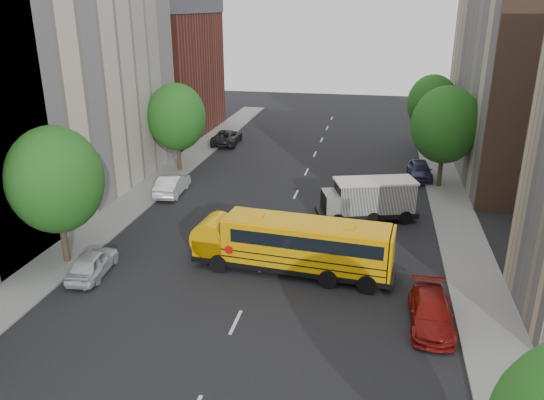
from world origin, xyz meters
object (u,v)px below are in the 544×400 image
(street_tree_5, at_px, (432,103))
(parked_car_1, at_px, (172,184))
(street_tree_1, at_px, (55,180))
(street_tree_4, at_px, (445,125))
(school_bus, at_px, (291,242))
(parked_car_3, at_px, (431,312))
(parked_car_0, at_px, (92,263))
(safari_truck, at_px, (368,199))
(street_tree_2, at_px, (177,117))
(parked_car_2, at_px, (227,137))
(parked_car_4, at_px, (420,170))

(street_tree_5, height_order, parked_car_1, street_tree_5)
(street_tree_1, bearing_deg, street_tree_4, 39.29)
(school_bus, bearing_deg, street_tree_5, 77.10)
(street_tree_5, relative_size, parked_car_3, 1.62)
(school_bus, xyz_separation_m, parked_car_0, (-10.48, -2.53, -1.03))
(street_tree_4, relative_size, safari_truck, 1.15)
(street_tree_5, distance_m, safari_truck, 21.13)
(safari_truck, bearing_deg, parked_car_0, -160.21)
(parked_car_1, height_order, parked_car_3, parked_car_1)
(safari_truck, bearing_deg, school_bus, -132.24)
(street_tree_2, xyz_separation_m, street_tree_5, (22.00, 12.00, -0.12))
(street_tree_2, distance_m, parked_car_3, 28.77)
(street_tree_1, relative_size, street_tree_2, 1.03)
(parked_car_1, height_order, parked_car_2, parked_car_1)
(parked_car_0, bearing_deg, parked_car_4, -136.77)
(parked_car_0, xyz_separation_m, parked_car_4, (18.40, 21.10, 0.06))
(parked_car_0, bearing_deg, street_tree_1, -31.04)
(street_tree_1, height_order, parked_car_4, street_tree_1)
(street_tree_5, height_order, parked_car_4, street_tree_5)
(parked_car_1, height_order, parked_car_4, parked_car_1)
(parked_car_3, bearing_deg, parked_car_1, 140.89)
(parked_car_2, xyz_separation_m, parked_car_3, (18.40, -30.72, -0.09))
(street_tree_1, bearing_deg, parked_car_0, -25.35)
(parked_car_1, bearing_deg, safari_truck, 166.97)
(parked_car_4, bearing_deg, school_bus, -117.51)
(street_tree_1, bearing_deg, street_tree_5, 53.75)
(street_tree_1, distance_m, safari_truck, 19.56)
(street_tree_1, relative_size, parked_car_3, 1.70)
(parked_car_1, relative_size, parked_car_3, 1.01)
(street_tree_4, height_order, parked_car_2, street_tree_4)
(street_tree_5, bearing_deg, parked_car_3, -93.88)
(parked_car_1, bearing_deg, parked_car_4, -161.57)
(parked_car_4, bearing_deg, parked_car_3, -96.46)
(street_tree_2, height_order, school_bus, street_tree_2)
(street_tree_4, bearing_deg, school_bus, -119.44)
(street_tree_2, height_order, street_tree_5, street_tree_2)
(parked_car_2, bearing_deg, parked_car_4, 153.31)
(street_tree_2, distance_m, safari_truck, 18.75)
(street_tree_1, height_order, street_tree_5, street_tree_1)
(street_tree_2, bearing_deg, parked_car_1, -74.64)
(street_tree_1, xyz_separation_m, parked_car_0, (2.20, -1.04, -4.25))
(street_tree_1, distance_m, parked_car_2, 28.60)
(school_bus, distance_m, parked_car_1, 15.48)
(street_tree_5, bearing_deg, parked_car_0, -122.53)
(street_tree_5, xyz_separation_m, parked_car_1, (-20.42, -17.76, -3.93))
(parked_car_0, bearing_deg, parked_car_2, -94.12)
(street_tree_2, height_order, street_tree_4, street_tree_4)
(parked_car_0, bearing_deg, street_tree_4, -141.81)
(parked_car_0, bearing_deg, parked_car_1, -93.03)
(safari_truck, bearing_deg, parked_car_1, 153.52)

